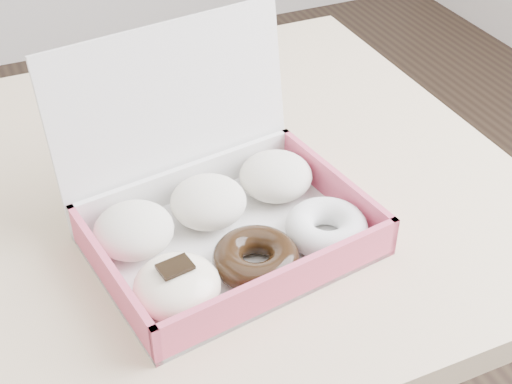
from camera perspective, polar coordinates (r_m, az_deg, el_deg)
name	(u,v)px	position (r m, az deg, el deg)	size (l,w,h in m)	color
table	(78,257)	(0.99, -14.08, -5.07)	(1.20, 0.80, 0.75)	#D0B889
donut_box	(220,216)	(0.85, -2.86, -1.91)	(0.35, 0.32, 0.23)	white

